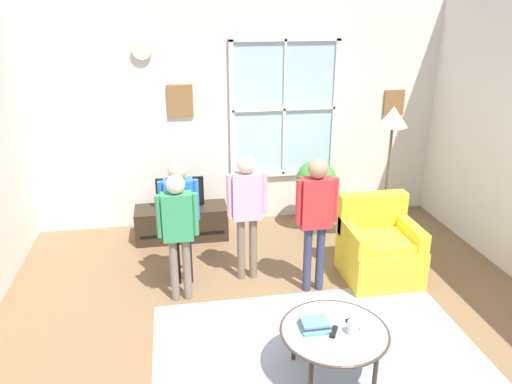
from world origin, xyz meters
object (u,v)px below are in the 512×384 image
person_pink_shirt (247,203)px  floor_lamp (392,132)px  potted_plant_by_window (316,185)px  book_stack (315,325)px  television (180,192)px  person_blue_shirt (179,210)px  cup (353,328)px  remote_near_books (352,324)px  armchair (379,249)px  remote_near_cup (334,332)px  coffee_table (334,333)px  tv_stand (182,223)px  person_green_shirt (178,224)px  person_red_shirt (316,211)px

person_pink_shirt → floor_lamp: (1.67, 0.32, 0.61)m
potted_plant_by_window → book_stack: bearing=-106.5°
television → person_blue_shirt: bearing=-91.4°
person_pink_shirt → cup: bearing=-72.2°
television → person_pink_shirt: 1.33m
floor_lamp → remote_near_books: bearing=-119.6°
cup → person_blue_shirt: size_ratio=0.08×
armchair → book_stack: (-1.13, -1.39, 0.15)m
potted_plant_by_window → remote_near_cup: bearing=-103.5°
coffee_table → floor_lamp: size_ratio=0.48×
tv_stand → potted_plant_by_window: 1.77m
person_pink_shirt → floor_lamp: 1.81m
armchair → remote_near_books: bearing=-120.5°
television → book_stack: 2.87m
remote_near_books → person_green_shirt: person_green_shirt is taller
cup → floor_lamp: 2.51m
remote_near_cup → person_red_shirt: size_ratio=0.10×
person_pink_shirt → remote_near_books: bearing=-70.2°
television → armchair: (2.07, -1.32, -0.30)m
book_stack → cup: size_ratio=2.09×
coffee_table → floor_lamp: (1.25, 1.95, 1.06)m
potted_plant_by_window → floor_lamp: 1.28m
tv_stand → potted_plant_by_window: (1.72, -0.07, 0.42)m
television → person_green_shirt: 1.44m
coffee_table → remote_near_cup: 0.05m
television → person_pink_shirt: bearing=-59.4°
remote_near_books → tv_stand: bearing=114.5°
coffee_table → cup: cup is taller
cup → potted_plant_by_window: size_ratio=0.11×
television → person_red_shirt: person_red_shirt is taller
coffee_table → armchair: bearing=55.6°
book_stack → person_red_shirt: person_red_shirt is taller
coffee_table → potted_plant_by_window: potted_plant_by_window is taller
tv_stand → cup: bearing=-66.8°
coffee_table → book_stack: (-0.14, 0.05, 0.06)m
remote_near_cup → person_pink_shirt: (-0.41, 1.67, 0.42)m
book_stack → person_red_shirt: bearing=73.9°
person_red_shirt → coffee_table: bearing=-99.4°
television → person_pink_shirt: size_ratio=0.42×
remote_near_cup → floor_lamp: size_ratio=0.08×
person_blue_shirt → person_pink_shirt: person_pink_shirt is taller
cup → person_pink_shirt: size_ratio=0.08×
potted_plant_by_window → cup: bearing=-100.6°
tv_stand → remote_near_cup: size_ratio=8.17×
remote_near_books → potted_plant_by_window: 2.71m
tv_stand → television: 0.41m
floor_lamp → television: bearing=161.0°
armchair → cup: size_ratio=8.25×
television → book_stack: television is taller
coffee_table → cup: 0.16m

